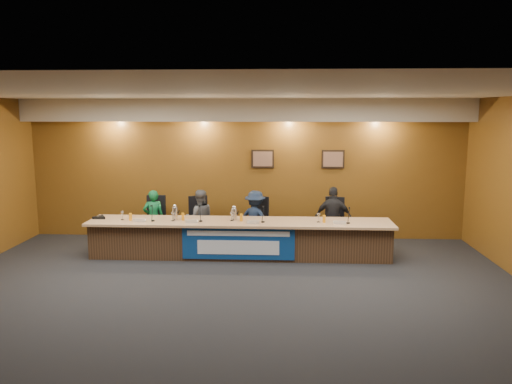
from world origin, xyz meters
TOP-DOWN VIEW (x-y plane):
  - floor at (0.00, 0.00)m, footprint 10.00×10.00m
  - ceiling at (0.00, 0.00)m, footprint 10.00×8.00m
  - wall_back at (0.00, 4.00)m, footprint 10.00×0.04m
  - soffit at (0.00, 3.75)m, footprint 10.00×0.50m
  - dais_body at (0.00, 2.40)m, footprint 6.00×0.80m
  - dais_top at (0.00, 2.35)m, footprint 6.10×0.95m
  - banner at (0.00, 1.99)m, footprint 2.20×0.02m
  - banner_text_upper at (0.00, 1.97)m, footprint 2.00×0.01m
  - banner_text_lower at (0.00, 1.97)m, footprint 1.60×0.01m
  - wall_photo_left at (0.40, 3.97)m, footprint 0.52×0.04m
  - wall_photo_right at (2.00, 3.97)m, footprint 0.52×0.04m
  - panelist_a at (-1.95, 3.11)m, footprint 0.52×0.41m
  - panelist_b at (-0.94, 3.11)m, footprint 0.70×0.60m
  - panelist_c at (0.27, 3.11)m, footprint 0.92×0.76m
  - panelist_d at (1.95, 3.11)m, footprint 0.82×0.41m
  - office_chair_a at (-1.95, 3.21)m, footprint 0.50×0.50m
  - office_chair_b at (-0.94, 3.21)m, footprint 0.63×0.63m
  - office_chair_c at (0.27, 3.21)m, footprint 0.63×0.63m
  - office_chair_d at (1.95, 3.21)m, footprint 0.60×0.60m
  - nameplate_a at (-1.99, 2.12)m, footprint 0.24×0.08m
  - microphone_a at (-1.74, 2.23)m, footprint 0.07×0.07m
  - juice_glass_a at (-2.20, 2.26)m, footprint 0.06×0.06m
  - water_glass_a at (-2.38, 2.31)m, footprint 0.08×0.08m
  - nameplate_b at (-0.93, 2.09)m, footprint 0.24×0.08m
  - microphone_b at (-0.77, 2.24)m, footprint 0.07×0.07m
  - juice_glass_b at (-1.15, 2.34)m, footprint 0.06×0.06m
  - water_glass_b at (-1.34, 2.27)m, footprint 0.08×0.08m
  - nameplate_c at (0.28, 2.08)m, footprint 0.24×0.08m
  - microphone_c at (0.47, 2.24)m, footprint 0.07×0.07m
  - juice_glass_c at (0.03, 2.31)m, footprint 0.06×0.06m
  - water_glass_c at (-0.16, 2.33)m, footprint 0.08×0.08m
  - nameplate_d at (1.98, 2.13)m, footprint 0.24×0.08m
  - microphone_d at (2.15, 2.22)m, footprint 0.07×0.07m
  - juice_glass_d at (1.68, 2.27)m, footprint 0.06×0.06m
  - water_glass_d at (1.57, 2.29)m, footprint 0.08×0.08m
  - carafe_left at (-1.32, 2.38)m, footprint 0.11×0.11m
  - carafe_mid at (-0.12, 2.44)m, footprint 0.12×0.12m
  - speakerphone at (-2.88, 2.42)m, footprint 0.32×0.32m

SIDE VIEW (x-z plane):
  - floor at x=0.00m, z-range 0.00..0.00m
  - banner_text_lower at x=0.00m, z-range 0.16..0.44m
  - dais_body at x=0.00m, z-range 0.00..0.70m
  - banner at x=0.00m, z-range 0.05..0.71m
  - office_chair_a at x=-1.95m, z-range 0.44..0.52m
  - office_chair_b at x=-0.94m, z-range 0.44..0.52m
  - office_chair_c at x=0.27m, z-range 0.44..0.52m
  - office_chair_d at x=1.95m, z-range 0.44..0.52m
  - banner_text_upper at x=0.00m, z-range 0.53..0.63m
  - panelist_a at x=-1.95m, z-range 0.00..1.24m
  - panelist_c at x=0.27m, z-range 0.00..1.24m
  - panelist_b at x=-0.94m, z-range 0.00..1.26m
  - panelist_d at x=1.95m, z-range 0.00..1.34m
  - dais_top at x=0.00m, z-range 0.70..0.75m
  - microphone_a at x=-1.74m, z-range 0.75..0.77m
  - microphone_b at x=-0.77m, z-range 0.75..0.77m
  - microphone_c at x=0.47m, z-range 0.75..0.77m
  - microphone_d at x=2.15m, z-range 0.75..0.77m
  - speakerphone at x=-2.88m, z-range 0.75..0.80m
  - nameplate_a at x=-1.99m, z-range 0.74..0.85m
  - nameplate_b at x=-0.93m, z-range 0.74..0.85m
  - nameplate_c at x=0.28m, z-range 0.74..0.85m
  - nameplate_d at x=1.98m, z-range 0.74..0.85m
  - juice_glass_a at x=-2.20m, z-range 0.75..0.90m
  - juice_glass_b at x=-1.15m, z-range 0.75..0.90m
  - juice_glass_c at x=0.03m, z-range 0.75..0.90m
  - juice_glass_d at x=1.68m, z-range 0.75..0.90m
  - water_glass_a at x=-2.38m, z-range 0.75..0.93m
  - water_glass_b at x=-1.34m, z-range 0.75..0.93m
  - water_glass_c at x=-0.16m, z-range 0.75..0.93m
  - water_glass_d at x=1.57m, z-range 0.75..0.93m
  - carafe_mid at x=-0.12m, z-range 0.75..0.98m
  - carafe_left at x=-1.32m, z-range 0.75..1.01m
  - wall_back at x=0.00m, z-range 0.00..3.20m
  - wall_photo_left at x=0.40m, z-range 1.64..2.06m
  - wall_photo_right at x=2.00m, z-range 1.64..2.06m
  - soffit at x=0.00m, z-range 2.70..3.20m
  - ceiling at x=0.00m, z-range 3.18..3.22m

